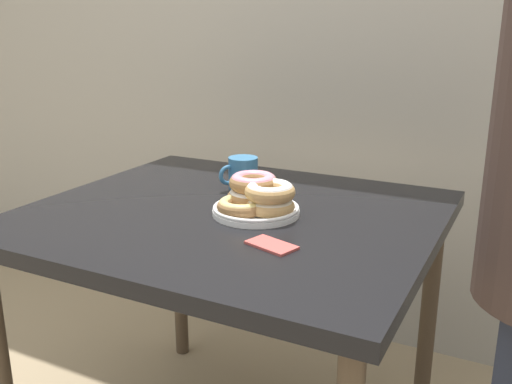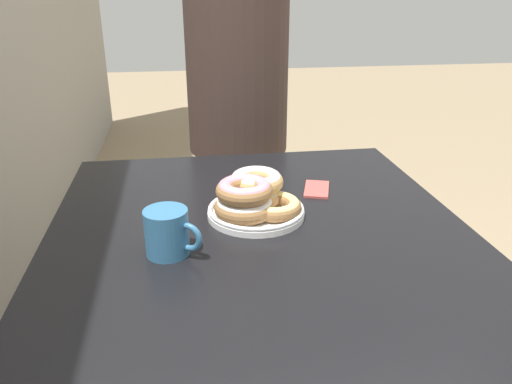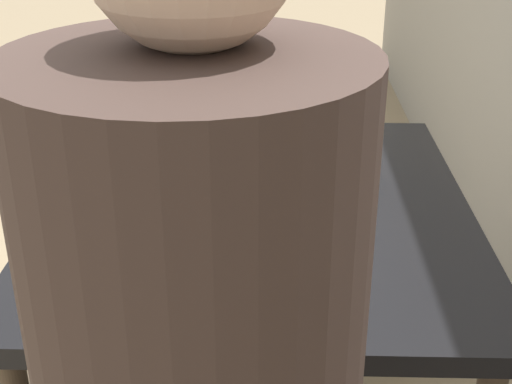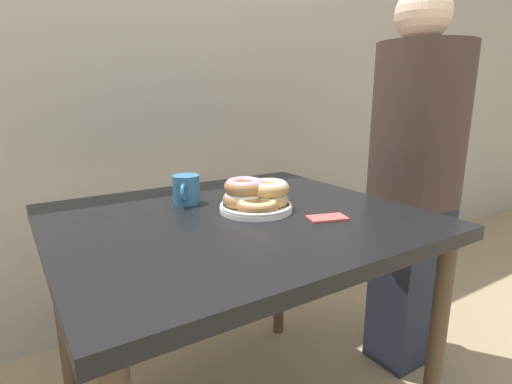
{
  "view_description": "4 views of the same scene",
  "coord_description": "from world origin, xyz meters",
  "px_view_note": "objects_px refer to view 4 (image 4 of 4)",
  "views": [
    {
      "loc": [
        0.7,
        -0.98,
        1.25
      ],
      "look_at": [
        0.07,
        0.25,
        0.83
      ],
      "focal_mm": 40.0,
      "sensor_mm": 36.0,
      "label": 1
    },
    {
      "loc": [
        -0.96,
        0.41,
        1.27
      ],
      "look_at": [
        0.07,
        0.25,
        0.83
      ],
      "focal_mm": 35.0,
      "sensor_mm": 36.0,
      "label": 2
    },
    {
      "loc": [
        1.39,
        0.29,
        1.47
      ],
      "look_at": [
        0.07,
        0.25,
        0.83
      ],
      "focal_mm": 50.0,
      "sensor_mm": 36.0,
      "label": 3
    },
    {
      "loc": [
        -0.57,
        -0.73,
        1.13
      ],
      "look_at": [
        0.07,
        0.25,
        0.83
      ],
      "focal_mm": 28.0,
      "sensor_mm": 36.0,
      "label": 4
    }
  ],
  "objects_px": {
    "coffee_mug": "(186,189)",
    "napkin": "(327,218)",
    "dining_table": "(236,240)",
    "person_figure": "(415,174)",
    "donut_plate": "(256,197)"
  },
  "relations": [
    {
      "from": "coffee_mug",
      "to": "napkin",
      "type": "height_order",
      "value": "coffee_mug"
    },
    {
      "from": "dining_table",
      "to": "person_figure",
      "type": "distance_m",
      "value": 0.8
    },
    {
      "from": "dining_table",
      "to": "napkin",
      "type": "distance_m",
      "value": 0.28
    },
    {
      "from": "donut_plate",
      "to": "person_figure",
      "type": "bearing_deg",
      "value": -3.53
    },
    {
      "from": "dining_table",
      "to": "donut_plate",
      "type": "xyz_separation_m",
      "value": [
        0.07,
        0.0,
        0.13
      ]
    },
    {
      "from": "person_figure",
      "to": "napkin",
      "type": "distance_m",
      "value": 0.61
    },
    {
      "from": "person_figure",
      "to": "napkin",
      "type": "height_order",
      "value": "person_figure"
    },
    {
      "from": "dining_table",
      "to": "donut_plate",
      "type": "height_order",
      "value": "donut_plate"
    },
    {
      "from": "donut_plate",
      "to": "napkin",
      "type": "relative_size",
      "value": 1.96
    },
    {
      "from": "coffee_mug",
      "to": "napkin",
      "type": "xyz_separation_m",
      "value": [
        0.27,
        -0.37,
        -0.04
      ]
    },
    {
      "from": "dining_table",
      "to": "coffee_mug",
      "type": "relative_size",
      "value": 9.17
    },
    {
      "from": "coffee_mug",
      "to": "person_figure",
      "type": "relative_size",
      "value": 0.08
    },
    {
      "from": "coffee_mug",
      "to": "person_figure",
      "type": "bearing_deg",
      "value": -15.33
    },
    {
      "from": "coffee_mug",
      "to": "person_figure",
      "type": "distance_m",
      "value": 0.89
    },
    {
      "from": "dining_table",
      "to": "napkin",
      "type": "height_order",
      "value": "napkin"
    }
  ]
}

